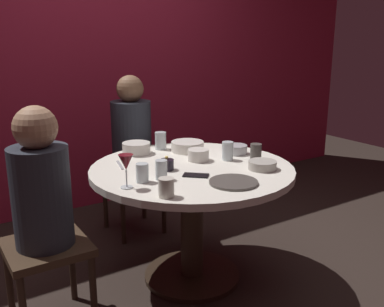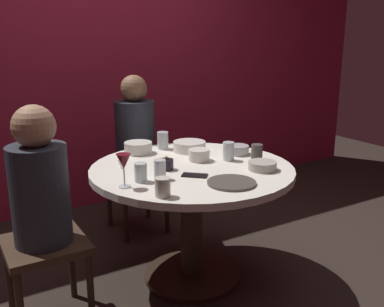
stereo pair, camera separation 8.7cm
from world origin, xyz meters
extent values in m
plane|color=#2D231E|center=(0.00, 0.00, 0.00)|extent=(8.00, 8.00, 0.00)
cube|color=maroon|center=(0.00, 1.58, 1.30)|extent=(6.00, 0.10, 2.60)
cylinder|color=silver|center=(0.00, 0.00, 0.71)|extent=(1.21, 1.21, 0.04)
cylinder|color=#332319|center=(0.00, 0.00, 0.35)|extent=(0.14, 0.14, 0.69)
cylinder|color=#2D2116|center=(0.00, 0.00, 0.01)|extent=(0.60, 0.60, 0.03)
cube|color=#3F2D1E|center=(-0.88, 0.00, 0.45)|extent=(0.40, 0.40, 0.04)
cylinder|color=#2D333D|center=(-0.88, 0.00, 0.72)|extent=(0.29, 0.29, 0.50)
sphere|color=tan|center=(-0.88, 0.00, 1.07)|extent=(0.21, 0.21, 0.21)
cylinder|color=#332319|center=(-0.71, -0.17, 0.21)|extent=(0.04, 0.04, 0.43)
cylinder|color=#332319|center=(-1.05, 0.17, 0.21)|extent=(0.04, 0.04, 0.43)
cylinder|color=#332319|center=(-0.71, 0.17, 0.21)|extent=(0.04, 0.04, 0.43)
cube|color=#3F2D1E|center=(0.00, 0.83, 0.45)|extent=(0.40, 0.40, 0.04)
cylinder|color=#2D333D|center=(0.00, 0.83, 0.75)|extent=(0.30, 0.30, 0.55)
sphere|color=#8C6647|center=(0.00, 0.83, 1.11)|extent=(0.20, 0.20, 0.20)
cylinder|color=#332319|center=(-0.17, 1.00, 0.21)|extent=(0.04, 0.04, 0.43)
cylinder|color=#332319|center=(-0.17, 0.66, 0.21)|extent=(0.04, 0.04, 0.43)
cylinder|color=#332319|center=(0.17, 1.00, 0.21)|extent=(0.04, 0.04, 0.43)
cylinder|color=#332319|center=(0.17, 0.66, 0.21)|extent=(0.04, 0.04, 0.43)
cylinder|color=black|center=(-0.16, 0.02, 0.76)|extent=(0.08, 0.08, 0.06)
sphere|color=#F9D159|center=(-0.16, 0.02, 0.81)|extent=(0.02, 0.02, 0.02)
cylinder|color=silver|center=(-0.48, -0.14, 0.74)|extent=(0.06, 0.06, 0.01)
cylinder|color=silver|center=(-0.48, -0.14, 0.78)|extent=(0.01, 0.01, 0.09)
cone|color=maroon|center=(-0.48, -0.14, 0.87)|extent=(0.08, 0.08, 0.08)
cylinder|color=#4C4742|center=(0.02, -0.38, 0.74)|extent=(0.26, 0.26, 0.01)
cube|color=black|center=(-0.08, -0.16, 0.74)|extent=(0.15, 0.15, 0.01)
cylinder|color=#B7B7BC|center=(0.40, 0.09, 0.76)|extent=(0.14, 0.14, 0.06)
cylinder|color=silver|center=(-0.15, 0.45, 0.77)|extent=(0.18, 0.18, 0.07)
cylinder|color=#B2ADA3|center=(0.32, -0.27, 0.76)|extent=(0.16, 0.16, 0.05)
cylinder|color=silver|center=(0.17, 0.32, 0.77)|extent=(0.22, 0.22, 0.07)
cylinder|color=silver|center=(0.10, 0.09, 0.77)|extent=(0.13, 0.13, 0.07)
cylinder|color=silver|center=(-0.37, -0.10, 0.78)|extent=(0.07, 0.07, 0.10)
cylinder|color=silver|center=(0.04, 0.46, 0.79)|extent=(0.08, 0.08, 0.12)
cylinder|color=#4C4742|center=(0.40, -0.11, 0.79)|extent=(0.07, 0.07, 0.11)
cylinder|color=silver|center=(-0.27, -0.11, 0.79)|extent=(0.06, 0.06, 0.11)
cylinder|color=beige|center=(-0.38, -0.36, 0.78)|extent=(0.08, 0.08, 0.09)
cylinder|color=silver|center=(0.26, 0.00, 0.79)|extent=(0.07, 0.07, 0.12)
cube|color=#B7B7BC|center=(-0.35, 0.25, 0.74)|extent=(0.06, 0.18, 0.01)
camera|label=1|loc=(-1.35, -2.09, 1.48)|focal=40.98mm
camera|label=2|loc=(-1.27, -2.14, 1.48)|focal=40.98mm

